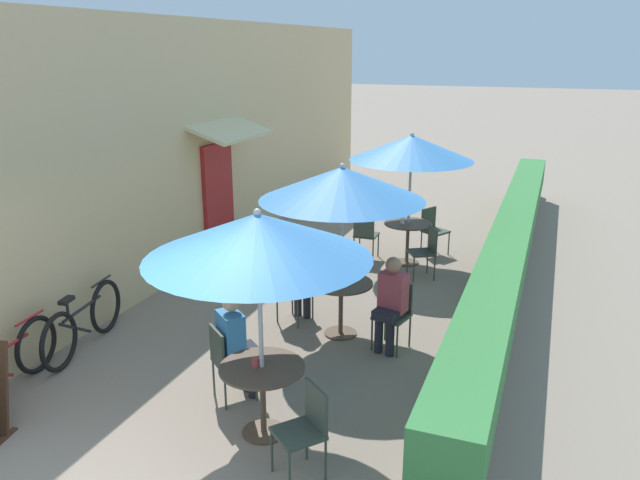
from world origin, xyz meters
The scene contains 23 objects.
cafe_facade_wall centered at (-2.54, 6.99, 2.09)m, with size 0.98×14.24×4.20m.
planter_hedge centered at (2.75, 7.02, 0.54)m, with size 0.60×13.24×1.01m.
patio_table_near centered at (0.82, 1.62, 0.57)m, with size 0.85×0.85×0.75m.
patio_umbrella_near centered at (0.82, 1.62, 2.09)m, with size 2.13×2.13×2.35m.
cafe_chair_near_left centered at (1.46, 1.19, 0.52)m, with size 0.56×0.56×0.87m.
cafe_chair_near_right centered at (0.18, 2.05, 0.52)m, with size 0.56×0.56×0.87m.
seated_patron_near_right centered at (0.26, 2.13, 0.69)m, with size 0.50×0.51×1.25m.
coffee_cup_near centered at (0.76, 1.59, 0.80)m, with size 0.07×0.07×0.09m.
patio_table_mid centered at (0.80, 4.04, 0.57)m, with size 0.85×0.85×0.75m.
patio_umbrella_mid centered at (0.80, 4.04, 2.09)m, with size 2.13×2.13×2.35m.
cafe_chair_mid_left centered at (1.56, 3.95, 0.52)m, with size 0.48×0.48×0.87m.
seated_patron_mid_left centered at (1.54, 3.84, 0.69)m, with size 0.40×0.46×1.25m.
cafe_chair_mid_right centered at (0.04, 4.14, 0.52)m, with size 0.48×0.48×0.87m.
seated_patron_mid_right centered at (0.07, 4.25, 0.69)m, with size 0.40×0.46×1.25m.
coffee_cup_mid centered at (0.81, 4.10, 0.80)m, with size 0.07×0.07×0.09m.
patio_table_far centered at (0.97, 7.22, 0.57)m, with size 0.85×0.85×0.75m.
patio_umbrella_far centered at (0.97, 7.22, 2.09)m, with size 2.13×2.13×2.35m.
cafe_chair_far_left centered at (1.27, 7.92, 0.52)m, with size 0.54×0.54×0.87m.
cafe_chair_far_right centered at (0.20, 7.13, 0.52)m, with size 0.40×0.40×0.87m.
cafe_chair_far_back centered at (1.42, 6.60, 0.52)m, with size 0.55×0.55×0.87m.
coffee_cup_far centered at (0.88, 7.16, 0.80)m, with size 0.07×0.07×0.09m.
bicycle_leaning centered at (-2.20, 1.24, 0.37)m, with size 0.25×1.78×0.79m.
bicycle_second centered at (-2.12, 2.45, 0.38)m, with size 0.37×1.80×0.83m.
Camera 1 is at (3.30, -3.27, 3.75)m, focal length 35.00 mm.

